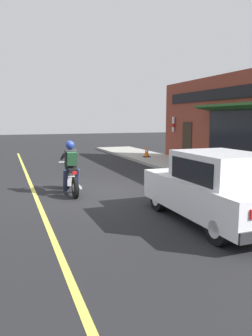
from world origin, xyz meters
TOP-DOWN VIEW (x-y plane):
  - ground_plane at (0.00, 0.00)m, footprint 80.00×80.00m
  - sidewalk_curb at (5.18, 3.00)m, footprint 2.60×22.00m
  - lane_stripe at (-1.80, 3.00)m, footprint 0.12×19.80m
  - storefront_building at (6.70, 2.29)m, footprint 1.25×11.06m
  - motorcycle_with_rider at (-0.73, 0.11)m, footprint 0.56×2.02m
  - car_hatchback at (1.67, -3.82)m, footprint 1.68×3.80m
  - traffic_cone at (4.87, 7.04)m, footprint 0.36×0.36m

SIDE VIEW (x-z plane):
  - ground_plane at x=0.00m, z-range 0.00..0.00m
  - lane_stripe at x=-1.80m, z-range 0.00..0.01m
  - sidewalk_curb at x=5.18m, z-range 0.00..0.14m
  - traffic_cone at x=4.87m, z-range 0.13..0.73m
  - motorcycle_with_rider at x=-0.73m, z-range -0.13..1.49m
  - car_hatchback at x=1.67m, z-range -0.02..1.55m
  - storefront_building at x=6.70m, z-range 0.01..4.21m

